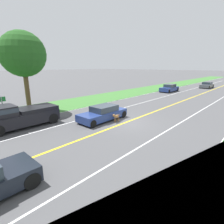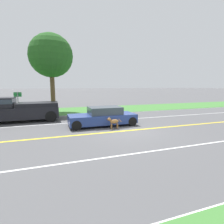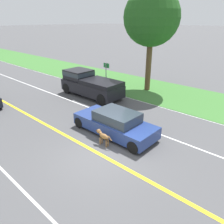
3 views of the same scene
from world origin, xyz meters
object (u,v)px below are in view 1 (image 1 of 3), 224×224
Objects in this scene: pickup_truck at (19,116)px; street_sign at (2,106)px; car_trailing_near at (169,88)px; ego_car at (103,113)px; dog at (116,117)px; car_trailing_mid at (207,85)px; roadside_tree_right_near at (23,54)px.

street_sign is at bearing 9.95° from pickup_truck.
car_trailing_near is at bearing -89.87° from pickup_truck.
ego_car is 2.06× the size of street_sign.
car_trailing_mid is at bearing -88.69° from dog.
pickup_truck reaches higher than car_trailing_mid.
pickup_truck is 1.14× the size of car_trailing_near.
ego_car is at bearing -133.06° from street_sign.
roadside_tree_right_near is (9.01, 3.49, 5.27)m from dog.
street_sign reaches higher than car_trailing_near.
street_sign reaches higher than ego_car.
car_trailing_near is at bearing -77.88° from dog.
car_trailing_near is 1.09× the size of car_trailing_mid.
street_sign is at bearing 81.23° from car_trailing_mid.
street_sign is at bearing 124.08° from roadside_tree_right_near.
ego_car is 9.84m from roadside_tree_right_near.
roadside_tree_right_near is 3.55× the size of street_sign.
roadside_tree_right_near reaches higher than car_trailing_mid.
ego_car is 1.00× the size of car_trailing_near.
roadside_tree_right_near is (7.90, 35.15, 5.15)m from car_trailing_mid.
roadside_tree_right_near is at bearing -30.41° from pickup_truck.
ego_car is 1.09× the size of car_trailing_mid.
car_trailing_mid is (-0.13, -31.98, 0.00)m from ego_car.
car_trailing_near reaches higher than dog.
street_sign is at bearing 46.94° from ego_car.
car_trailing_near is at bearing -80.65° from ego_car.
street_sign reaches higher than car_trailing_mid.
roadside_tree_right_near is 5.63m from street_sign.
pickup_truck is 6.98m from roadside_tree_right_near.
pickup_truck is (4.64, 6.06, 0.47)m from dog.
car_trailing_mid is at bearing -102.66° from roadside_tree_right_near.
dog is at bearing -127.45° from pickup_truck.
street_sign is (5.75, 6.15, 0.82)m from ego_car.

